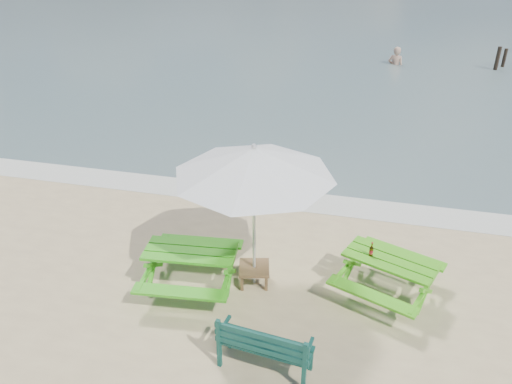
% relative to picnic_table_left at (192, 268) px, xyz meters
% --- Properties ---
extents(foam_strip, '(22.00, 0.90, 0.01)m').
position_rel_picnic_table_left_xyz_m(foam_strip, '(1.13, 3.36, -0.34)').
color(foam_strip, silver).
rests_on(foam_strip, ground).
extents(picnic_table_left, '(1.69, 1.85, 0.73)m').
position_rel_picnic_table_left_xyz_m(picnic_table_left, '(0.00, 0.00, 0.00)').
color(picnic_table_left, green).
rests_on(picnic_table_left, ground).
extents(picnic_table_right, '(1.97, 2.06, 0.70)m').
position_rel_picnic_table_left_xyz_m(picnic_table_right, '(3.26, 0.57, -0.01)').
color(picnic_table_right, '#48AF1A').
rests_on(picnic_table_right, ground).
extents(park_bench, '(1.36, 0.60, 0.81)m').
position_rel_picnic_table_left_xyz_m(park_bench, '(1.62, -1.49, -0.10)').
color(park_bench, '#0E3D35').
rests_on(park_bench, ground).
extents(side_table, '(0.62, 0.62, 0.34)m').
position_rel_picnic_table_left_xyz_m(side_table, '(1.02, 0.31, -0.18)').
color(side_table, brown).
rests_on(side_table, ground).
extents(patio_umbrella, '(3.10, 3.10, 2.56)m').
position_rel_picnic_table_left_xyz_m(patio_umbrella, '(1.02, 0.31, 1.97)').
color(patio_umbrella, silver).
rests_on(patio_umbrella, ground).
extents(beer_bottle, '(0.06, 0.06, 0.25)m').
position_rel_picnic_table_left_xyz_m(beer_bottle, '(2.94, 0.58, 0.44)').
color(beer_bottle, brown).
rests_on(beer_bottle, picnic_table_right).
extents(swimmer, '(0.77, 0.59, 1.88)m').
position_rel_picnic_table_left_xyz_m(swimmer, '(3.53, 16.68, -0.51)').
color(swimmer, tan).
rests_on(swimmer, ground).
extents(mooring_pilings, '(0.55, 0.75, 1.18)m').
position_rel_picnic_table_left_xyz_m(mooring_pilings, '(7.85, 16.97, 0.00)').
color(mooring_pilings, black).
rests_on(mooring_pilings, ground).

